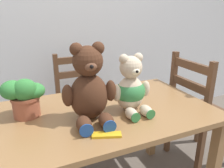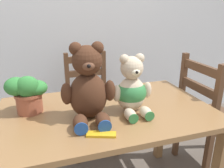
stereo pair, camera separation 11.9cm
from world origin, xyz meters
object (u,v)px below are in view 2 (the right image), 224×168
object	(u,v)px
wooden_chair_behind	(90,102)
chocolate_bar	(101,134)
teddy_bear_right	(132,89)
potted_plant	(27,92)
teddy_bear_left	(88,87)
wooden_chair_side	(209,116)

from	to	relation	value
wooden_chair_behind	chocolate_bar	size ratio (longest dim) A/B	6.35
teddy_bear_right	wooden_chair_behind	bearing A→B (deg)	-83.39
wooden_chair_behind	potted_plant	size ratio (longest dim) A/B	3.91
teddy_bear_left	potted_plant	bearing A→B (deg)	-22.68
wooden_chair_behind	teddy_bear_left	distance (m)	0.92
wooden_chair_side	potted_plant	distance (m)	1.36
potted_plant	wooden_chair_behind	bearing A→B (deg)	52.23
wooden_chair_behind	wooden_chair_side	xyz separation A→B (m)	(0.83, -0.61, 0.03)
teddy_bear_right	teddy_bear_left	bearing A→B (deg)	1.96
wooden_chair_behind	wooden_chair_side	world-z (taller)	wooden_chair_side
teddy_bear_right	potted_plant	distance (m)	0.59
teddy_bear_right	potted_plant	world-z (taller)	teddy_bear_right
teddy_bear_left	potted_plant	world-z (taller)	teddy_bear_left
wooden_chair_side	teddy_bear_right	bearing A→B (deg)	-76.92
wooden_chair_side	teddy_bear_left	xyz separation A→B (m)	(-0.99, -0.18, 0.42)
teddy_bear_right	chocolate_bar	distance (m)	0.33
teddy_bear_right	chocolate_bar	xyz separation A→B (m)	(-0.23, -0.20, -0.13)
potted_plant	chocolate_bar	bearing A→B (deg)	-48.03
potted_plant	chocolate_bar	xyz separation A→B (m)	(0.33, -0.37, -0.12)
wooden_chair_side	chocolate_bar	world-z (taller)	wooden_chair_side
wooden_chair_behind	teddy_bear_left	xyz separation A→B (m)	(-0.17, -0.79, 0.45)
teddy_bear_left	chocolate_bar	distance (m)	0.26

